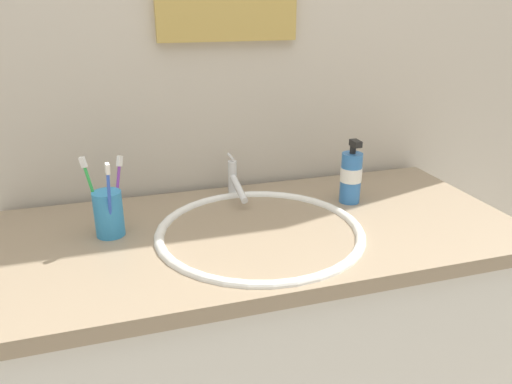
{
  "coord_description": "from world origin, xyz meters",
  "views": [
    {
      "loc": [
        -0.32,
        -1.01,
        1.38
      ],
      "look_at": [
        -0.01,
        0.0,
        0.96
      ],
      "focal_mm": 34.36,
      "sensor_mm": 36.0,
      "label": 1
    }
  ],
  "objects": [
    {
      "name": "vanity_counter",
      "position": [
        0.0,
        0.0,
        0.44
      ],
      "size": [
        1.24,
        0.57,
        0.87
      ],
      "color": "silver",
      "rests_on": "ground"
    },
    {
      "name": "soap_dispenser",
      "position": [
        0.27,
        0.08,
        0.94
      ],
      "size": [
        0.06,
        0.06,
        0.17
      ],
      "color": "#3372BF",
      "rests_on": "vanity_counter"
    },
    {
      "name": "toothbrush_green",
      "position": [
        -0.38,
        0.08,
        0.98
      ],
      "size": [
        0.04,
        0.03,
        0.18
      ],
      "color": "green",
      "rests_on": "toothbrush_cup"
    },
    {
      "name": "tiled_wall_back",
      "position": [
        0.0,
        0.33,
        1.2
      ],
      "size": [
        2.44,
        0.04,
        2.4
      ],
      "primitive_type": "cube",
      "color": "beige",
      "rests_on": "ground"
    },
    {
      "name": "toothbrush_blue",
      "position": [
        -0.34,
        0.02,
        0.98
      ],
      "size": [
        0.02,
        0.05,
        0.19
      ],
      "color": "blue",
      "rests_on": "toothbrush_cup"
    },
    {
      "name": "toothbrush_cup",
      "position": [
        -0.35,
        0.06,
        0.92
      ],
      "size": [
        0.07,
        0.07,
        0.11
      ],
      "primitive_type": "cylinder",
      "color": "#338CCC",
      "rests_on": "vanity_counter"
    },
    {
      "name": "faucet",
      "position": [
        -0.01,
        0.2,
        0.92
      ],
      "size": [
        0.02,
        0.17,
        0.11
      ],
      "color": "silver",
      "rests_on": "sink_basin"
    },
    {
      "name": "toothbrush_purple",
      "position": [
        -0.32,
        0.09,
        0.97
      ],
      "size": [
        0.04,
        0.05,
        0.17
      ],
      "color": "purple",
      "rests_on": "toothbrush_cup"
    },
    {
      "name": "sink_basin",
      "position": [
        -0.01,
        -0.03,
        0.83
      ],
      "size": [
        0.49,
        0.49,
        0.12
      ],
      "color": "white",
      "rests_on": "vanity_counter"
    }
  ]
}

